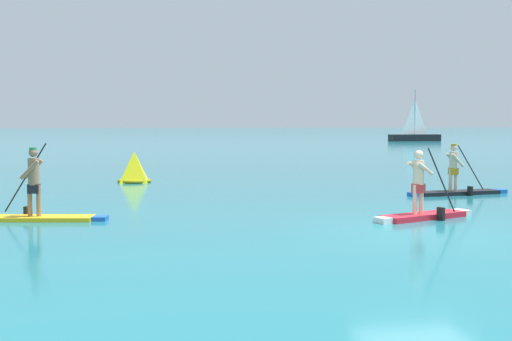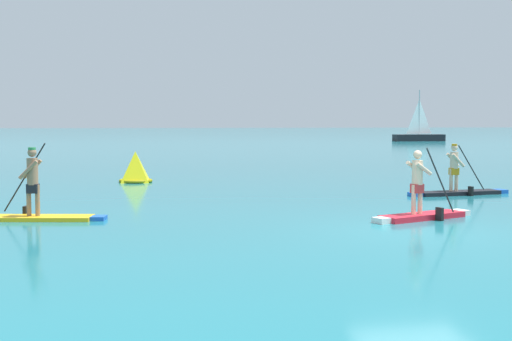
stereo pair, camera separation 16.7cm
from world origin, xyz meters
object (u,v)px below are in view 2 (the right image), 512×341
(paddleboarder_far_right, at_px, (458,186))
(paddleboarder_near_left, at_px, (34,205))
(paddleboarder_mid_center, at_px, (422,205))
(sailboat_right_horizon, at_px, (419,135))
(race_marker_buoy, at_px, (136,168))

(paddleboarder_far_right, bearing_deg, paddleboarder_near_left, -172.75)
(paddleboarder_near_left, relative_size, paddleboarder_far_right, 0.95)
(paddleboarder_mid_center, bearing_deg, paddleboarder_near_left, 149.10)
(paddleboarder_near_left, distance_m, sailboat_right_horizon, 68.47)
(sailboat_right_horizon, bearing_deg, paddleboarder_mid_center, 65.27)
(paddleboarder_near_left, height_order, race_marker_buoy, paddleboarder_near_left)
(sailboat_right_horizon, bearing_deg, paddleboarder_far_right, 66.39)
(paddleboarder_far_right, height_order, race_marker_buoy, paddleboarder_far_right)
(paddleboarder_mid_center, xyz_separation_m, race_marker_buoy, (-6.94, 11.24, 0.20))
(paddleboarder_far_right, distance_m, race_marker_buoy, 12.06)
(paddleboarder_near_left, xyz_separation_m, sailboat_right_horizon, (34.65, 59.05, 0.34))
(paddleboarder_far_right, xyz_separation_m, sailboat_right_horizon, (22.06, 55.47, 0.39))
(paddleboarder_near_left, relative_size, sailboat_right_horizon, 0.55)
(paddleboarder_mid_center, distance_m, race_marker_buoy, 13.21)
(paddleboarder_near_left, bearing_deg, race_marker_buoy, -93.25)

